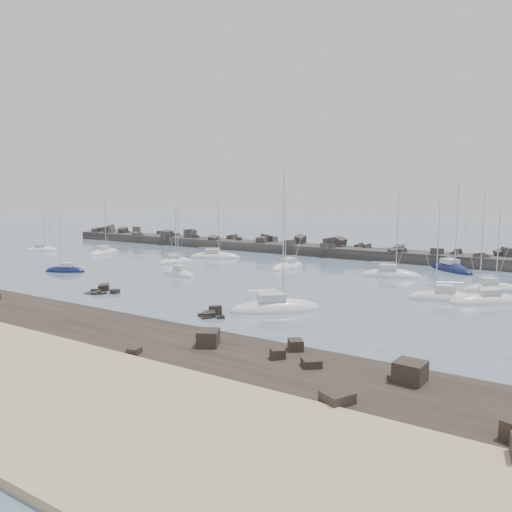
{
  "coord_description": "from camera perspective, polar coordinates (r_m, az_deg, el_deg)",
  "views": [
    {
      "loc": [
        43.41,
        -49.5,
        12.31
      ],
      "look_at": [
        3.77,
        12.0,
        2.77
      ],
      "focal_mm": 35.0,
      "sensor_mm": 36.0,
      "label": 1
    }
  ],
  "objects": [
    {
      "name": "sailboat_1",
      "position": [
        103.44,
        -16.96,
        0.34
      ],
      "size": [
        4.28,
        8.56,
        12.98
      ],
      "color": "silver",
      "rests_on": "ground"
    },
    {
      "name": "rock_cluster_far",
      "position": [
        50.4,
        -5.0,
        -6.53
      ],
      "size": [
        3.33,
        3.73,
        1.36
      ],
      "color": "black",
      "rests_on": "ground"
    },
    {
      "name": "sailboat_13",
      "position": [
        74.87,
        15.15,
        -2.18
      ],
      "size": [
        8.95,
        5.06,
        13.65
      ],
      "color": "silver",
      "rests_on": "ground"
    },
    {
      "name": "sailboat_4",
      "position": [
        93.12,
        -4.73,
        -0.11
      ],
      "size": [
        9.7,
        7.01,
        14.77
      ],
      "color": "silver",
      "rests_on": "ground"
    },
    {
      "name": "sailboat_11",
      "position": [
        61.37,
        24.65,
        -4.71
      ],
      "size": [
        7.96,
        7.61,
        13.22
      ],
      "color": "silver",
      "rests_on": "ground"
    },
    {
      "name": "sailboat_3",
      "position": [
        87.05,
        -9.18,
        -0.71
      ],
      "size": [
        4.49,
        6.92,
        10.63
      ],
      "color": "silver",
      "rests_on": "ground"
    },
    {
      "name": "sailboat_7",
      "position": [
        52.04,
        2.24,
        -6.09
      ],
      "size": [
        8.93,
        8.88,
        15.23
      ],
      "color": "silver",
      "rests_on": "ground"
    },
    {
      "name": "sailboat_12",
      "position": [
        68.84,
        25.27,
        -3.47
      ],
      "size": [
        6.94,
        5.87,
        11.34
      ],
      "color": "silver",
      "rests_on": "ground"
    },
    {
      "name": "rock_cluster_near",
      "position": [
        64.2,
        -17.22,
        -3.87
      ],
      "size": [
        3.98,
        3.77,
        1.42
      ],
      "color": "black",
      "rests_on": "ground"
    },
    {
      "name": "sailboat_6",
      "position": [
        80.38,
        3.67,
        -1.3
      ],
      "size": [
        3.24,
        8.39,
        12.99
      ],
      "color": "silver",
      "rests_on": "ground"
    },
    {
      "name": "sailboat_0",
      "position": [
        112.46,
        -23.26,
        0.61
      ],
      "size": [
        5.86,
        6.08,
        10.38
      ],
      "color": "silver",
      "rests_on": "ground"
    },
    {
      "name": "sailboat_5",
      "position": [
        74.31,
        -8.83,
        -2.09
      ],
      "size": [
        6.85,
        3.3,
        10.63
      ],
      "color": "silver",
      "rests_on": "ground"
    },
    {
      "name": "sailboat_2",
      "position": [
        81.95,
        -20.97,
        -1.61
      ],
      "size": [
        6.53,
        4.54,
        10.18
      ],
      "color": "#0F1740",
      "rests_on": "ground"
    },
    {
      "name": "sailboat_9",
      "position": [
        61.07,
        20.39,
        -4.53
      ],
      "size": [
        7.75,
        5.22,
        12.03
      ],
      "color": "silver",
      "rests_on": "ground"
    },
    {
      "name": "breakwater",
      "position": [
        102.19,
        2.35,
        0.71
      ],
      "size": [
        115.0,
        7.4,
        5.31
      ],
      "color": "#2C2927",
      "rests_on": "ground"
    },
    {
      "name": "rock_shelf",
      "position": [
        52.51,
        -24.05,
        -6.77
      ],
      "size": [
        140.0,
        12.0,
        2.01
      ],
      "color": "black",
      "rests_on": "ground"
    },
    {
      "name": "sailboat_8",
      "position": [
        83.43,
        21.41,
        -1.47
      ],
      "size": [
        8.83,
        8.42,
        14.76
      ],
      "color": "#0F1740",
      "rests_on": "ground"
    },
    {
      "name": "ground",
      "position": [
        66.98,
        -8.32,
        -3.24
      ],
      "size": [
        400.0,
        400.0,
        0.0
      ],
      "primitive_type": "plane",
      "color": "slate",
      "rests_on": "ground"
    }
  ]
}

